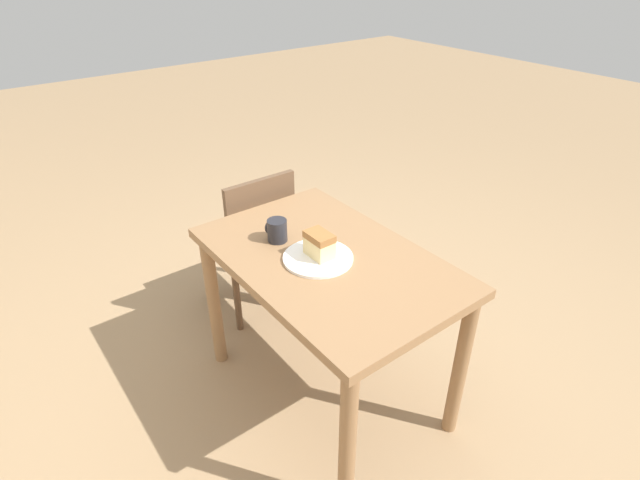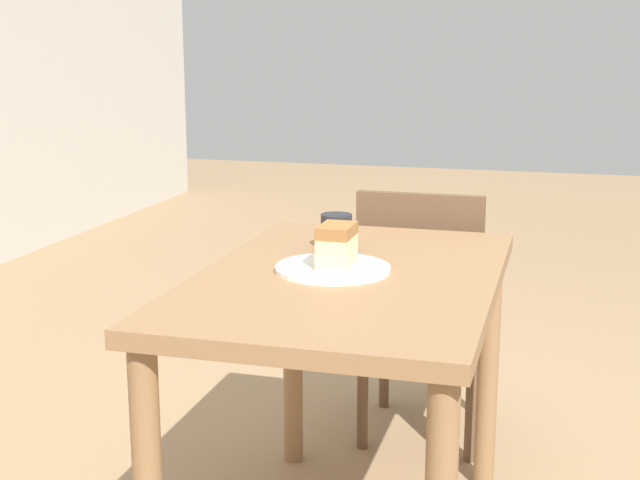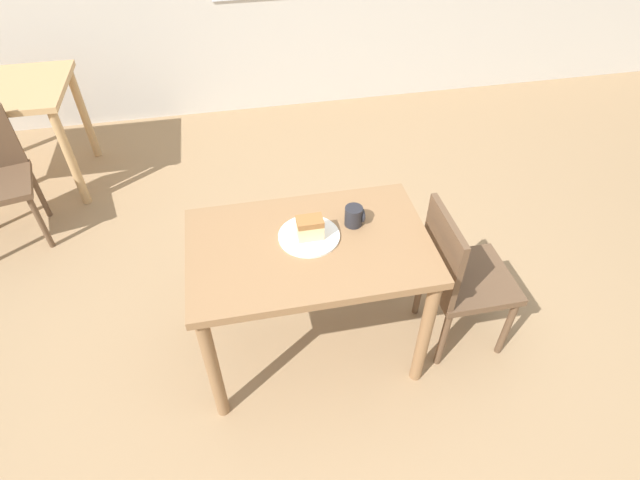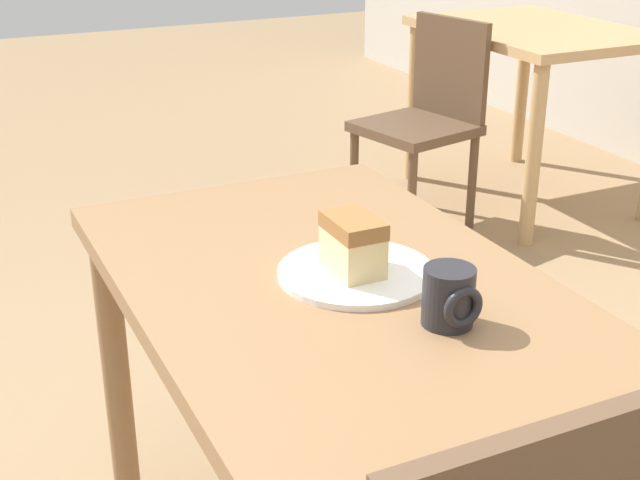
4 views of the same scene
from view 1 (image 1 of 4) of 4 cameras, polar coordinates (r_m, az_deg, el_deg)
The scene contains 6 objects.
ground_plane at distance 2.65m, azimuth 4.69°, elevation -12.54°, with size 14.00×14.00×0.00m, color #997A56.
dining_table_near at distance 2.03m, azimuth 0.85°, elevation -4.63°, with size 1.08×0.69×0.75m.
chair_near_window at distance 2.68m, azimuth -7.83°, elevation 0.27°, with size 0.40×0.40×0.84m.
plate at distance 1.95m, azimuth -0.23°, elevation -2.05°, with size 0.28×0.28×0.01m.
cake_slice at distance 1.92m, azimuth -0.07°, elevation -0.51°, with size 0.12×0.08×0.10m.
coffee_mug at distance 2.06m, azimuth -4.97°, elevation 1.13°, with size 0.09×0.08×0.09m.
Camera 1 is at (-1.39, 1.33, 1.83)m, focal length 28.00 mm.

